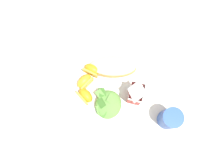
% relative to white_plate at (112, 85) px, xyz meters
% --- Properties ---
extents(ground, '(3.00, 3.00, 0.00)m').
position_rel_white_plate_xyz_m(ground, '(0.00, 0.00, -0.01)').
color(ground, beige).
extents(white_plate, '(0.28, 0.28, 0.02)m').
position_rel_white_plate_xyz_m(white_plate, '(0.00, 0.00, 0.00)').
color(white_plate, white).
rests_on(white_plate, ground).
extents(cheesy_pizza_bread, '(0.12, 0.18, 0.04)m').
position_rel_white_plate_xyz_m(cheesy_pizza_bread, '(-0.06, -0.01, 0.03)').
color(cheesy_pizza_bread, '#B77F42').
rests_on(cheesy_pizza_bread, white_plate).
extents(green_salad_pile, '(0.10, 0.10, 0.05)m').
position_rel_white_plate_xyz_m(green_salad_pile, '(0.08, 0.01, 0.03)').
color(green_salad_pile, '#5B8E3D').
rests_on(green_salad_pile, white_plate).
extents(milk_carton, '(0.06, 0.04, 0.11)m').
position_rel_white_plate_xyz_m(milk_carton, '(0.02, 0.09, 0.07)').
color(milk_carton, '#B7332D').
rests_on(milk_carton, white_plate).
extents(orange_wedge_front, '(0.05, 0.07, 0.04)m').
position_rel_white_plate_xyz_m(orange_wedge_front, '(-0.03, -0.08, 0.03)').
color(orange_wedge_front, orange).
rests_on(orange_wedge_front, white_plate).
extents(orange_wedge_middle, '(0.07, 0.06, 0.04)m').
position_rel_white_plate_xyz_m(orange_wedge_middle, '(0.02, -0.10, 0.03)').
color(orange_wedge_middle, orange).
rests_on(orange_wedge_middle, white_plate).
extents(orange_wedge_rear, '(0.06, 0.07, 0.04)m').
position_rel_white_plate_xyz_m(orange_wedge_rear, '(0.07, -0.08, 0.03)').
color(orange_wedge_rear, orange).
rests_on(orange_wedge_rear, white_plate).
extents(drinking_blue_cup, '(0.07, 0.07, 0.09)m').
position_rel_white_plate_xyz_m(drinking_blue_cup, '(0.07, 0.22, 0.04)').
color(drinking_blue_cup, '#284CA3').
rests_on(drinking_blue_cup, ground).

